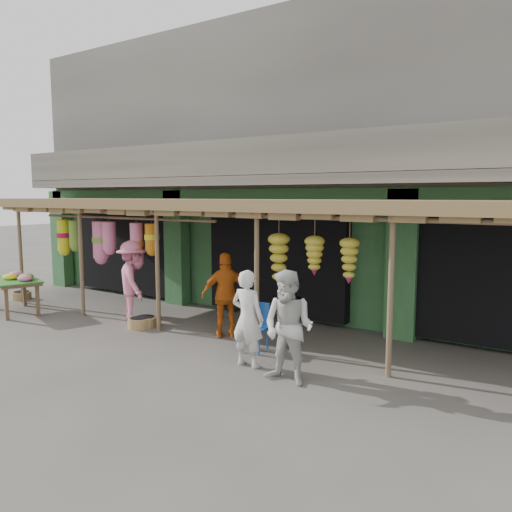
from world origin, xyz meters
The scene contains 12 objects.
ground centered at (0.00, 0.00, 0.00)m, with size 80.00×80.00×0.00m, color #514C47.
building centered at (0.00, 4.87, 3.37)m, with size 16.40×6.80×7.00m.
awning centered at (-0.17, 0.80, 2.57)m, with size 14.00×2.70×2.79m.
flower_table centered at (-5.57, -0.91, 0.79)m, with size 1.86×1.45×0.98m.
blue_chair centered at (0.99, -0.19, 0.49)m, with size 0.47×0.48×0.89m.
basket_left centered at (-7.00, 0.06, 0.11)m, with size 0.51×0.51×0.21m, color olive.
basket_mid centered at (-2.00, -0.14, 0.11)m, with size 0.55×0.55×0.21m, color olive.
basket_right centered at (-2.00, -0.29, 0.11)m, with size 0.49×0.49×0.22m, color #9F6D4A.
person_front centered at (1.35, -1.01, 0.82)m, with size 0.60×0.39×1.65m, color silver.
person_right centered at (2.30, -1.30, 0.88)m, with size 0.85×0.66×1.75m, color beige.
person_vendor centered at (0.00, 0.21, 0.87)m, with size 1.02×0.42×1.73m, color #C45812.
person_shopper centered at (-2.57, 0.07, 0.93)m, with size 1.20×0.69×1.86m, color pink.
Camera 1 is at (5.94, -7.74, 2.87)m, focal length 35.00 mm.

